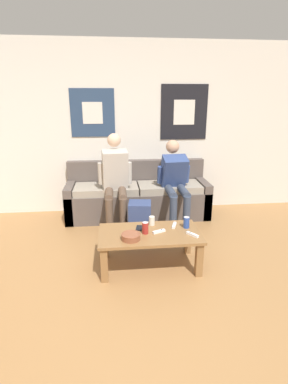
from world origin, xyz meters
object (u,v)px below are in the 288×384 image
Objects in this scene: person_seated_teen at (175,180)px; ceramic_bowl at (131,236)px; couch at (138,197)px; game_controller_near_left at (192,235)px; person_seated_adult at (115,178)px; cell_phone at (139,228)px; pillar_candle at (152,221)px; coffee_table at (150,238)px; backpack at (140,221)px; drink_can_blue at (186,222)px; game_controller_near_right at (159,231)px; game_controller_far_center at (174,225)px; drink_can_red at (145,228)px.

person_seated_teen reaches higher than ceramic_bowl.
couch is 15.43× the size of game_controller_near_left.
person_seated_adult reaches higher than cell_phone.
pillar_candle is at bearing -87.83° from couch.
couch is 2.00× the size of coffee_table.
couch reaches higher than backpack.
person_seated_adult is at bearing 125.70° from drink_can_blue.
ceramic_bowl is 1.34× the size of game_controller_near_right.
couch is at bearing 146.95° from person_seated_teen.
person_seated_teen is at bearing 70.72° from game_controller_near_right.
person_seated_teen is 0.82m from backpack.
coffee_table is 0.23m from pillar_candle.
backpack reaches higher than game_controller_near_right.
backpack is at bearing 101.03° from game_controller_near_right.
game_controller_far_center is (0.63, -0.99, -0.29)m from person_seated_adult.
backpack is 0.95m from game_controller_near_left.
person_seated_teen is 1.30m from drink_can_red.
coffee_table is at bearing -168.75° from drink_can_blue.
ceramic_bowl is at bearing -111.73° from cell_phone.
backpack is 3.85× the size of drink_can_red.
ceramic_bowl is 0.63m from game_controller_near_left.
person_seated_teen is 8.50× the size of game_controller_near_left.
pillar_candle is (0.38, -0.93, -0.25)m from person_seated_adult.
ceramic_bowl is (-0.20, -0.14, 0.10)m from coffee_table.
game_controller_far_center is (0.29, 0.13, 0.08)m from coffee_table.
person_seated_adult is at bearing 121.62° from game_controller_near_left.
game_controller_near_right reaches higher than cell_phone.
person_seated_adult is 1.21m from game_controller_far_center.
game_controller_far_center is at bearing 23.48° from drink_can_red.
person_seated_adult reaches higher than backpack.
person_seated_adult is 1.25m from game_controller_near_right.
drink_can_blue is at bearing 19.68° from ceramic_bowl.
ceramic_bowl is at bearing -156.72° from game_controller_near_right.
coffee_table is 0.14m from drink_can_red.
person_seated_adult is (-0.34, -0.35, 0.40)m from couch.
cell_phone is (-0.06, -0.58, 0.17)m from backpack.
drink_can_red is 0.37m from game_controller_far_center.
backpack is at bearing 93.24° from coffee_table.
game_controller_near_left reaches higher than cell_phone.
drink_can_blue reaches higher than backpack.
person_seated_adult is at bearing -178.34° from person_seated_teen.
person_seated_teen is 9.42× the size of drink_can_blue.
cell_phone is at bearing -152.73° from pillar_candle.
couch reaches higher than game_controller_near_right.
game_controller_near_left is (0.63, 0.02, -0.02)m from ceramic_bowl.
backpack is (-0.04, -0.78, -0.06)m from couch.
game_controller_near_left is (0.76, -1.24, -0.29)m from person_seated_adult.
game_controller_far_center is at bearing -59.67° from backpack.
person_seated_teen is (0.50, 1.15, 0.32)m from coffee_table.
cell_phone is at bearing -76.99° from person_seated_adult.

